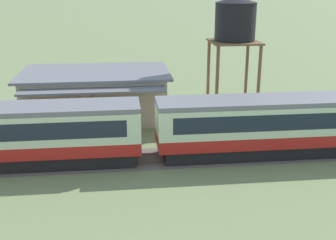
# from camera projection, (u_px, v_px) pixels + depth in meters

# --- Properties ---
(ground_plane) EXTENTS (600.00, 600.00, 0.00)m
(ground_plane) POSITION_uv_depth(u_px,v_px,m) (315.00, 151.00, 29.13)
(ground_plane) COLOR #707F51
(passenger_train) EXTENTS (89.87, 3.23, 3.90)m
(passenger_train) POSITION_uv_depth(u_px,v_px,m) (152.00, 128.00, 27.18)
(passenger_train) COLOR #AD1E19
(passenger_train) RESTS_ON ground_plane
(railway_track) EXTENTS (151.94, 3.60, 0.04)m
(railway_track) POSITION_uv_depth(u_px,v_px,m) (156.00, 158.00, 27.89)
(railway_track) COLOR #665B51
(railway_track) RESTS_ON ground_plane
(station_building) EXTENTS (12.31, 8.85, 4.00)m
(station_building) POSITION_uv_depth(u_px,v_px,m) (96.00, 94.00, 35.72)
(station_building) COLOR #BCB293
(station_building) RESTS_ON ground_plane
(water_tower) EXTENTS (4.03, 4.03, 9.99)m
(water_tower) POSITION_uv_depth(u_px,v_px,m) (235.00, 23.00, 34.89)
(water_tower) COLOR brown
(water_tower) RESTS_ON ground_plane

